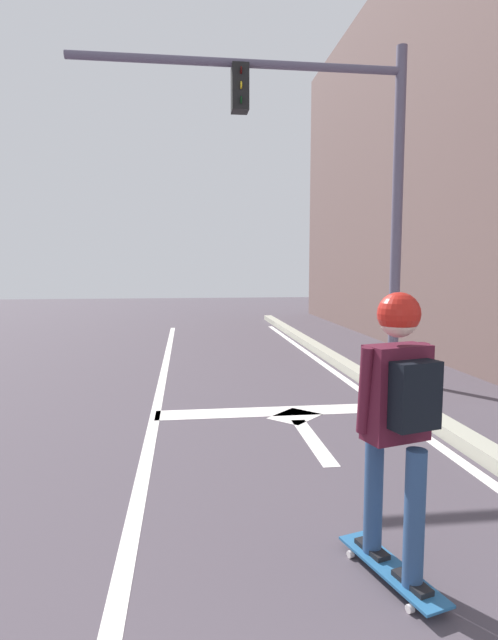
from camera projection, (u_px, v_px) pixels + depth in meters
name	position (u px, v px, depth m)	size (l,w,h in m)	color
lane_line_center	(147.00, 454.00, 4.82)	(0.12, 20.00, 0.01)	silver
lane_line_curbside	(432.00, 441.00, 5.17)	(0.12, 20.00, 0.01)	silver
stop_bar	(279.00, 411.00, 6.24)	(3.02, 0.40, 0.01)	silver
lane_arrow_stem	(313.00, 440.00, 5.19)	(0.16, 1.40, 0.01)	silver
lane_arrow_head	(295.00, 416.00, 6.03)	(0.56, 0.44, 0.01)	silver
curb_strip	(455.00, 434.00, 5.19)	(0.24, 24.00, 0.14)	#A4A390
skateboard	(391.00, 569.00, 2.89)	(0.39, 0.81, 0.07)	#245B8D
skater	(398.00, 400.00, 2.77)	(0.43, 0.60, 1.57)	navy
traffic_signal_mast	(326.00, 153.00, 7.47)	(4.89, 0.34, 5.02)	#595267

